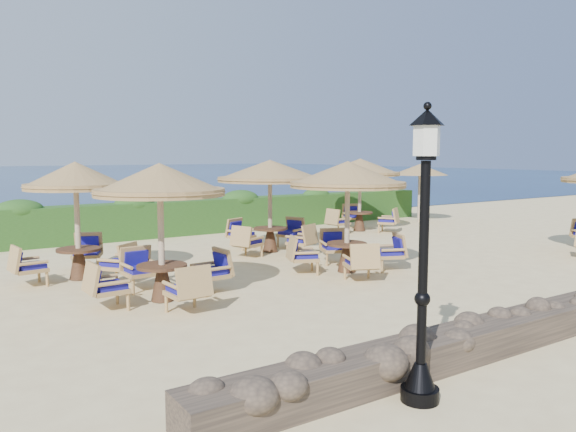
{
  "coord_description": "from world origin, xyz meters",
  "views": [
    {
      "loc": [
        -9.46,
        -11.12,
        2.83
      ],
      "look_at": [
        -1.91,
        0.33,
        1.3
      ],
      "focal_mm": 35.0,
      "sensor_mm": 36.0,
      "label": 1
    }
  ],
  "objects": [
    {
      "name": "sea",
      "position": [
        0.0,
        70.0,
        0.0
      ],
      "size": [
        160.0,
        160.0,
        0.0
      ],
      "primitive_type": "plane",
      "color": "#0B2049",
      "rests_on": "ground"
    },
    {
      "name": "ground",
      "position": [
        0.0,
        0.0,
        0.0
      ],
      "size": [
        120.0,
        120.0,
        0.0
      ],
      "primitive_type": "plane",
      "color": "beige",
      "rests_on": "ground"
    },
    {
      "name": "hedge",
      "position": [
        0.0,
        7.2,
        0.6
      ],
      "size": [
        18.0,
        0.9,
        1.2
      ],
      "primitive_type": "cube",
      "color": "#1D4315",
      "rests_on": "ground"
    },
    {
      "name": "cafe_set_3",
      "position": [
        -6.54,
        1.89,
        1.75
      ],
      "size": [
        2.55,
        2.75,
        2.65
      ],
      "color": "tan",
      "rests_on": "ground"
    },
    {
      "name": "cafe_set_5",
      "position": [
        3.97,
        4.49,
        1.93
      ],
      "size": [
        2.91,
        2.91,
        2.65
      ],
      "color": "tan",
      "rests_on": "ground"
    },
    {
      "name": "cafe_set_1",
      "position": [
        -0.99,
        -0.83,
        1.82
      ],
      "size": [
        2.86,
        2.86,
        2.65
      ],
      "color": "tan",
      "rests_on": "ground"
    },
    {
      "name": "cafe_set_4",
      "position": [
        -1.07,
        2.54,
        1.88
      ],
      "size": [
        3.04,
        3.04,
        2.65
      ],
      "color": "tan",
      "rests_on": "ground"
    },
    {
      "name": "cafe_set_0",
      "position": [
        -5.65,
        -0.95,
        1.73
      ],
      "size": [
        2.83,
        2.83,
        2.65
      ],
      "color": "tan",
      "rests_on": "ground"
    },
    {
      "name": "extra_parasol",
      "position": [
        7.8,
        5.2,
        2.17
      ],
      "size": [
        2.3,
        2.3,
        2.41
      ],
      "color": "tan",
      "rests_on": "ground"
    },
    {
      "name": "lamp_post",
      "position": [
        -4.8,
        -6.8,
        1.55
      ],
      "size": [
        0.44,
        0.44,
        3.31
      ],
      "color": "black",
      "rests_on": "ground"
    }
  ]
}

